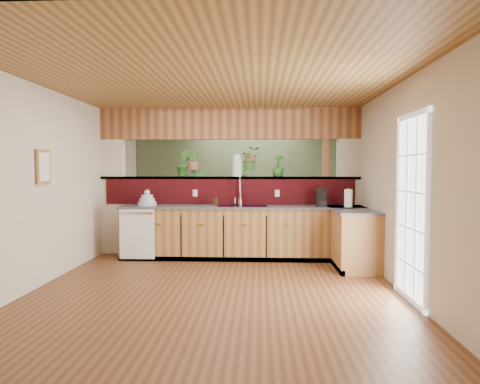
{
  "coord_description": "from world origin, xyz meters",
  "views": [
    {
      "loc": [
        0.54,
        -6.25,
        1.51
      ],
      "look_at": [
        0.22,
        0.7,
        1.15
      ],
      "focal_mm": 32.0,
      "sensor_mm": 36.0,
      "label": 1
    }
  ],
  "objects_px": {
    "dish_stack": "(147,201)",
    "soap_dispenser": "(216,200)",
    "coffee_maker": "(322,198)",
    "shelving_console": "(223,215)",
    "faucet": "(240,190)",
    "paper_towel": "(348,199)",
    "glass_jar": "(237,165)"
  },
  "relations": [
    {
      "from": "soap_dispenser",
      "to": "glass_jar",
      "type": "xyz_separation_m",
      "value": [
        0.34,
        0.35,
        0.6
      ]
    },
    {
      "from": "soap_dispenser",
      "to": "paper_towel",
      "type": "distance_m",
      "value": 2.19
    },
    {
      "from": "dish_stack",
      "to": "soap_dispenser",
      "type": "relative_size",
      "value": 1.75
    },
    {
      "from": "shelving_console",
      "to": "dish_stack",
      "type": "bearing_deg",
      "value": -91.53
    },
    {
      "from": "dish_stack",
      "to": "shelving_console",
      "type": "height_order",
      "value": "dish_stack"
    },
    {
      "from": "shelving_console",
      "to": "paper_towel",
      "type": "bearing_deg",
      "value": -26.24
    },
    {
      "from": "dish_stack",
      "to": "coffee_maker",
      "type": "distance_m",
      "value": 2.96
    },
    {
      "from": "dish_stack",
      "to": "paper_towel",
      "type": "xyz_separation_m",
      "value": [
        3.32,
        -0.37,
        0.06
      ]
    },
    {
      "from": "faucet",
      "to": "coffee_maker",
      "type": "distance_m",
      "value": 1.4
    },
    {
      "from": "coffee_maker",
      "to": "shelving_console",
      "type": "relative_size",
      "value": 0.18
    },
    {
      "from": "coffee_maker",
      "to": "glass_jar",
      "type": "height_order",
      "value": "glass_jar"
    },
    {
      "from": "dish_stack",
      "to": "glass_jar",
      "type": "distance_m",
      "value": 1.68
    },
    {
      "from": "glass_jar",
      "to": "shelving_console",
      "type": "height_order",
      "value": "glass_jar"
    },
    {
      "from": "shelving_console",
      "to": "soap_dispenser",
      "type": "bearing_deg",
      "value": -64.06
    },
    {
      "from": "faucet",
      "to": "glass_jar",
      "type": "bearing_deg",
      "value": 105.06
    },
    {
      "from": "paper_towel",
      "to": "glass_jar",
      "type": "relative_size",
      "value": 0.81
    },
    {
      "from": "soap_dispenser",
      "to": "shelving_console",
      "type": "xyz_separation_m",
      "value": [
        -0.08,
        2.25,
        -0.49
      ]
    },
    {
      "from": "coffee_maker",
      "to": "paper_towel",
      "type": "relative_size",
      "value": 0.92
    },
    {
      "from": "dish_stack",
      "to": "glass_jar",
      "type": "xyz_separation_m",
      "value": [
        1.52,
        0.4,
        0.6
      ]
    },
    {
      "from": "soap_dispenser",
      "to": "glass_jar",
      "type": "height_order",
      "value": "glass_jar"
    },
    {
      "from": "coffee_maker",
      "to": "paper_towel",
      "type": "xyz_separation_m",
      "value": [
        0.37,
        -0.37,
        0.01
      ]
    },
    {
      "from": "dish_stack",
      "to": "soap_dispenser",
      "type": "xyz_separation_m",
      "value": [
        1.18,
        0.06,
        0.0
      ]
    },
    {
      "from": "faucet",
      "to": "paper_towel",
      "type": "height_order",
      "value": "faucet"
    },
    {
      "from": "glass_jar",
      "to": "paper_towel",
      "type": "bearing_deg",
      "value": -23.15
    },
    {
      "from": "faucet",
      "to": "paper_towel",
      "type": "distance_m",
      "value": 1.83
    },
    {
      "from": "shelving_console",
      "to": "glass_jar",
      "type": "bearing_deg",
      "value": -53.59
    },
    {
      "from": "paper_towel",
      "to": "shelving_console",
      "type": "height_order",
      "value": "paper_towel"
    },
    {
      "from": "faucet",
      "to": "dish_stack",
      "type": "distance_m",
      "value": 1.6
    },
    {
      "from": "glass_jar",
      "to": "shelving_console",
      "type": "distance_m",
      "value": 2.23
    },
    {
      "from": "dish_stack",
      "to": "paper_towel",
      "type": "bearing_deg",
      "value": -6.32
    },
    {
      "from": "faucet",
      "to": "coffee_maker",
      "type": "bearing_deg",
      "value": -7.55
    },
    {
      "from": "soap_dispenser",
      "to": "faucet",
      "type": "bearing_deg",
      "value": 17.5
    }
  ]
}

